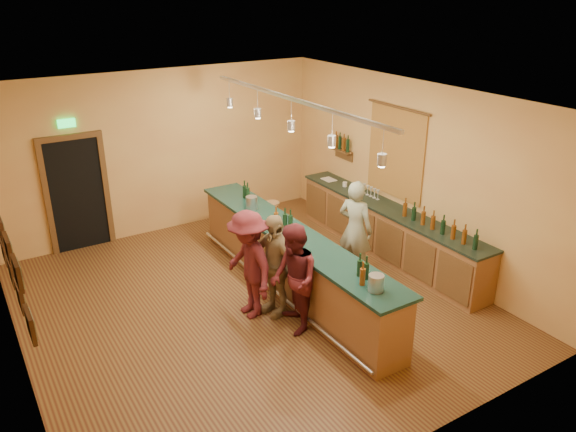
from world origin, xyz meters
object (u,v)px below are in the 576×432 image
back_counter (388,230)px  customer_b (274,265)px  tasting_bar (291,257)px  bartender (355,229)px  customer_c (249,265)px  bar_stool (272,209)px  customer_a (294,279)px

back_counter → customer_b: 2.83m
tasting_bar → customer_b: bearing=-143.1°
bartender → customer_c: size_ratio=1.02×
bar_stool → tasting_bar: bearing=-113.1°
back_counter → customer_a: bearing=-157.8°
bartender → customer_a: bartender is taller
back_counter → tasting_bar: 2.22m
customer_b → bar_stool: 3.02m
bartender → bar_stool: (-0.27, 2.31, -0.37)m
back_counter → customer_b: bearing=-167.8°
tasting_bar → customer_b: customer_b is taller
tasting_bar → bar_stool: bearing=66.9°
tasting_bar → customer_c: customer_c is taller
bartender → customer_b: (-1.76, -0.31, -0.05)m
back_counter → customer_c: 3.15m
tasting_bar → back_counter: bearing=4.7°
back_counter → customer_c: (-3.10, -0.44, 0.35)m
tasting_bar → bar_stool: (0.94, 2.20, -0.12)m
back_counter → tasting_bar: size_ratio=0.89×
customer_c → back_counter: bearing=98.0°
back_counter → bartender: bearing=-164.0°
customer_b → customer_c: customer_c is taller
customer_a → bar_stool: size_ratio=2.57×
customer_a → bartender: bearing=131.5°
bartender → customer_c: 2.11m
customer_b → customer_c: bearing=-125.2°
back_counter → customer_b: size_ratio=2.82×
back_counter → customer_a: (-2.75, -1.12, 0.33)m
tasting_bar → customer_b: (-0.55, -0.41, 0.20)m
tasting_bar → customer_c: 0.96m
bar_stool → customer_b: bearing=-119.6°
back_counter → customer_c: bearing=-171.9°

